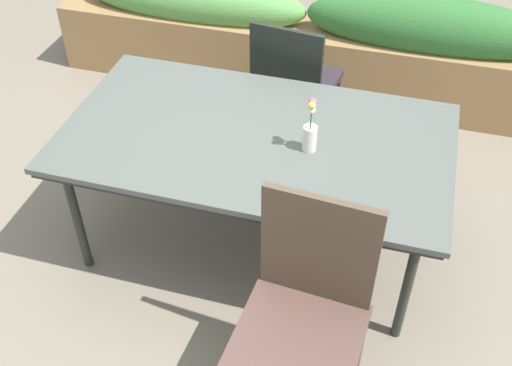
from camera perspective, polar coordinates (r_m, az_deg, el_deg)
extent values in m
plane|color=#756B5B|center=(3.36, -1.26, -5.50)|extent=(12.00, 12.00, 0.00)
cube|color=#4C514C|center=(2.90, 0.00, 4.24)|extent=(1.83, 1.03, 0.03)
cube|color=#232823|center=(2.92, 0.00, 3.82)|extent=(1.79, 1.01, 0.02)
cylinder|color=#232823|center=(3.14, -16.26, -3.02)|extent=(0.05, 0.05, 0.69)
cylinder|color=#232823|center=(2.80, 13.79, -9.34)|extent=(0.05, 0.05, 0.69)
cylinder|color=#232823|center=(3.66, -10.40, 5.44)|extent=(0.05, 0.05, 0.69)
cylinder|color=#232823|center=(3.38, 15.07, 0.99)|extent=(0.05, 0.05, 0.69)
cube|color=#2A222B|center=(3.72, 3.83, 9.26)|extent=(0.50, 0.50, 0.04)
cube|color=black|center=(3.43, 2.76, 10.82)|extent=(0.42, 0.09, 0.44)
cylinder|color=black|center=(4.06, 2.03, 8.33)|extent=(0.03, 0.03, 0.47)
cylinder|color=black|center=(3.96, 7.43, 6.99)|extent=(0.03, 0.03, 0.47)
cylinder|color=black|center=(3.76, -0.28, 5.28)|extent=(0.03, 0.03, 0.47)
cylinder|color=black|center=(3.65, 5.47, 3.76)|extent=(0.03, 0.03, 0.47)
cube|color=brown|center=(2.44, 3.89, -14.23)|extent=(0.52, 0.52, 0.04)
cube|color=#4C3D2D|center=(2.36, 5.82, -6.15)|extent=(0.46, 0.06, 0.53)
cylinder|color=#4C3D2D|center=(2.73, 9.63, -14.50)|extent=(0.03, 0.03, 0.44)
cylinder|color=#4C3D2D|center=(2.78, 0.63, -12.09)|extent=(0.03, 0.03, 0.44)
cylinder|color=silver|center=(2.78, 5.00, 4.19)|extent=(0.06, 0.06, 0.12)
cylinder|color=#387233|center=(2.72, 5.12, 5.53)|extent=(0.01, 0.01, 0.14)
sphere|color=white|center=(2.68, 5.20, 6.70)|extent=(0.03, 0.03, 0.03)
cylinder|color=#387233|center=(2.74, 5.08, 5.73)|extent=(0.01, 0.01, 0.13)
sphere|color=#EFCC4C|center=(2.70, 5.16, 6.87)|extent=(0.03, 0.03, 0.03)
cylinder|color=#387233|center=(2.71, 5.09, 5.73)|extent=(0.01, 0.00, 0.16)
sphere|color=#EFCC4C|center=(2.66, 5.20, 7.16)|extent=(0.03, 0.03, 0.03)
cylinder|color=#387233|center=(2.74, 5.15, 6.07)|extent=(0.01, 0.00, 0.16)
sphere|color=#DB4C56|center=(2.69, 5.25, 7.46)|extent=(0.04, 0.04, 0.04)
cube|color=olive|center=(4.43, 4.48, 11.37)|extent=(3.56, 0.41, 0.49)
ellipsoid|color=#2D662D|center=(4.20, 15.78, 13.78)|extent=(1.60, 0.36, 0.40)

